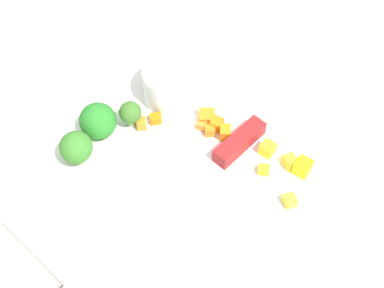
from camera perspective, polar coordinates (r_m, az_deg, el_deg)
ground_plane at (r=0.65m, az=0.00°, el=-1.14°), size 4.00×4.00×0.00m
cutting_board at (r=0.64m, az=0.00°, el=-0.84°), size 0.41×0.34×0.01m
prep_bowl at (r=0.67m, az=-1.88°, el=6.27°), size 0.07×0.07×0.05m
chef_knife at (r=0.61m, az=0.51°, el=-3.89°), size 0.34×0.03×0.02m
carrot_dice_0 at (r=0.65m, az=1.79°, el=1.46°), size 0.02×0.02×0.01m
carrot_dice_1 at (r=0.66m, az=-3.98°, el=2.47°), size 0.02×0.02×0.01m
carrot_dice_2 at (r=0.64m, az=3.45°, el=1.20°), size 0.02×0.02×0.01m
carrot_dice_3 at (r=0.65m, az=2.61°, el=2.05°), size 0.02×0.02×0.01m
carrot_dice_4 at (r=0.65m, az=-5.25°, el=2.12°), size 0.02×0.02×0.01m
carrot_dice_5 at (r=0.66m, az=1.56°, el=2.82°), size 0.03×0.03×0.01m
carrot_dice_6 at (r=0.65m, az=1.04°, el=2.04°), size 0.02×0.01×0.01m
pepper_dice_0 at (r=0.60m, az=10.10°, el=-5.78°), size 0.02×0.02×0.01m
pepper_dice_1 at (r=0.63m, az=10.13°, el=-1.83°), size 0.02×0.02×0.02m
pepper_dice_2 at (r=0.64m, az=7.82°, el=-0.49°), size 0.02×0.02×0.01m
pepper_dice_3 at (r=0.62m, az=7.43°, el=-2.67°), size 0.02×0.02×0.01m
pepper_dice_4 at (r=0.63m, az=11.38°, el=-2.34°), size 0.02×0.02×0.02m
broccoli_floret_0 at (r=0.65m, az=-9.70°, el=2.34°), size 0.04×0.04×0.04m
broccoli_floret_1 at (r=0.65m, az=-6.40°, el=3.22°), size 0.03×0.03×0.04m
broccoli_floret_2 at (r=0.62m, az=-11.90°, el=-0.37°), size 0.04×0.04×0.04m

